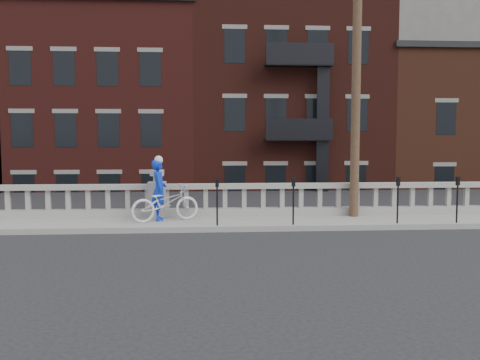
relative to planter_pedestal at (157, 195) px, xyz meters
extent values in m
plane|color=black|center=(0.00, -3.95, -0.83)|extent=(120.00, 120.00, 0.00)
cube|color=gray|center=(0.00, -0.95, -0.76)|extent=(32.00, 2.20, 0.15)
cube|color=gray|center=(0.00, 0.00, -0.56)|extent=(28.00, 0.34, 0.25)
cube|color=gray|center=(0.00, 0.00, 0.27)|extent=(28.00, 0.34, 0.16)
cube|color=gray|center=(0.00, 0.00, -0.13)|extent=(0.55, 0.55, 1.10)
cylinder|color=gray|center=(0.00, 0.00, 0.52)|extent=(0.24, 0.24, 0.20)
cylinder|color=gray|center=(0.00, 0.00, 0.70)|extent=(0.44, 0.44, 0.18)
cube|color=#605E59|center=(0.00, 0.35, -3.26)|extent=(36.00, 0.50, 5.15)
cube|color=black|center=(0.00, 22.00, -6.08)|extent=(80.00, 44.00, 0.50)
cube|color=#595651|center=(-2.00, 4.50, -3.83)|extent=(16.00, 7.00, 4.00)
cube|color=#595651|center=(22.00, 29.00, 3.17)|extent=(14.00, 14.00, 18.00)
cube|color=#461814|center=(-4.00, 16.00, 1.17)|extent=(10.00, 14.00, 14.00)
cube|color=black|center=(-4.00, 16.00, 8.32)|extent=(10.30, 14.30, 0.30)
cube|color=#3B1510|center=(6.00, 16.00, 1.92)|extent=(10.00, 14.00, 15.50)
cube|color=black|center=(6.00, 16.00, 9.82)|extent=(10.30, 14.30, 0.30)
cube|color=#4F2618|center=(16.00, 16.00, 0.17)|extent=(10.00, 14.00, 12.00)
cube|color=black|center=(16.00, 16.00, 6.32)|extent=(10.30, 14.30, 0.30)
cylinder|color=#422D1E|center=(6.20, -0.35, 4.32)|extent=(0.28, 0.28, 10.00)
cylinder|color=black|center=(1.83, -1.80, -0.13)|extent=(0.05, 0.05, 1.10)
cube|color=black|center=(1.83, -1.80, 0.55)|extent=(0.10, 0.08, 0.26)
cube|color=black|center=(1.83, -1.85, 0.59)|extent=(0.06, 0.01, 0.08)
cylinder|color=black|center=(4.01, -1.80, -0.13)|extent=(0.05, 0.05, 1.10)
cube|color=black|center=(4.01, -1.80, 0.55)|extent=(0.10, 0.08, 0.26)
cube|color=black|center=(4.01, -1.85, 0.59)|extent=(0.06, 0.01, 0.08)
cylinder|color=black|center=(7.07, -1.80, -0.13)|extent=(0.05, 0.05, 1.10)
cube|color=black|center=(7.07, -1.80, 0.55)|extent=(0.10, 0.08, 0.26)
cube|color=black|center=(7.07, -1.85, 0.59)|extent=(0.06, 0.01, 0.08)
cylinder|color=black|center=(8.85, -1.80, -0.13)|extent=(0.05, 0.05, 1.10)
cube|color=black|center=(8.85, -1.80, 0.55)|extent=(0.10, 0.08, 0.26)
cube|color=black|center=(8.85, -1.85, 0.59)|extent=(0.06, 0.01, 0.08)
imported|color=silver|center=(0.31, -0.89, -0.13)|extent=(2.20, 1.50, 1.09)
imported|color=#0D2EC4|center=(0.11, -0.71, 0.24)|extent=(0.51, 0.71, 1.84)
camera|label=1|loc=(1.41, -16.81, 1.87)|focal=40.00mm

